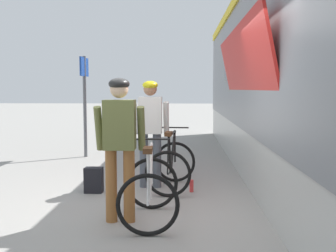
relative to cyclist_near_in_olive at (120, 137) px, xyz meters
name	(u,v)px	position (x,y,z in m)	size (l,w,h in m)	color
ground_plane	(165,218)	(0.54, 0.17, -1.05)	(80.00, 80.00, 0.00)	gray
cyclist_near_in_olive	(120,137)	(0.00, 0.00, 0.00)	(0.61, 0.31, 1.76)	#935B2D
cyclist_far_in_white	(150,124)	(0.22, 1.77, 0.00)	(0.61, 0.31, 1.76)	#4C515B
bicycle_near_white	(150,189)	(0.36, 0.02, -0.65)	(0.75, 1.09, 0.99)	black
bicycle_far_black	(172,165)	(0.58, 1.65, -0.65)	(0.80, 1.13, 0.99)	black
backpack_on_platform	(94,180)	(-0.64, 1.37, -0.85)	(0.28, 0.18, 0.40)	black
water_bottle_near_the_bikes	(192,186)	(0.90, 1.48, -0.96)	(0.06, 0.06, 0.19)	red
platform_sign_post	(85,89)	(-1.59, 4.72, 0.57)	(0.08, 0.70, 2.40)	#595B60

